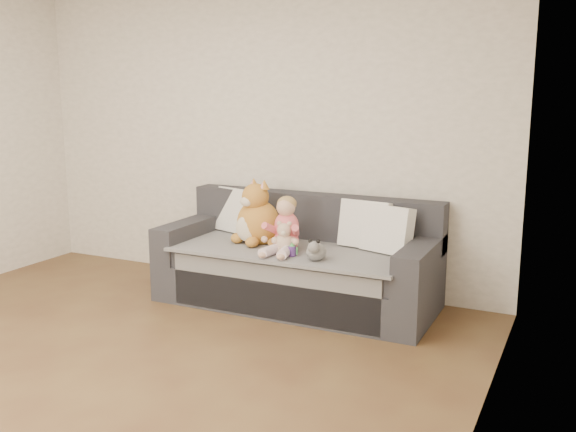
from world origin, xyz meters
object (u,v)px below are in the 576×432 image
Objects in this scene: teddy_bear at (284,240)px; sippy_cup at (292,249)px; sofa at (298,265)px; toddler at (285,228)px; plush_cat at (257,219)px.

sippy_cup is at bearing -56.40° from teddy_bear.
teddy_bear is (-0.01, -0.24, 0.26)m from sofa.
toddler reaches higher than teddy_bear.
plush_cat reaches higher than sofa.
toddler is 1.76× the size of teddy_bear.
plush_cat is 2.21× the size of teddy_bear.
plush_cat is at bearing -170.47° from sofa.
sippy_cup is at bearing -8.28° from plush_cat.
sippy_cup is (0.44, -0.26, -0.15)m from plush_cat.
sofa is 0.40m from sippy_cup.
teddy_bear is (0.01, -0.04, -0.08)m from toddler.
teddy_bear is at bearing -75.18° from toddler.
plush_cat reaches higher than toddler.
toddler is 0.80× the size of plush_cat.
teddy_bear is at bearing -6.13° from plush_cat.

